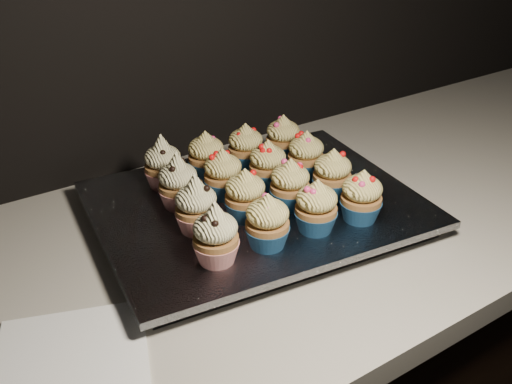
% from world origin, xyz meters
% --- Properties ---
extents(worktop, '(2.44, 0.64, 0.04)m').
position_xyz_m(worktop, '(0.00, 1.70, 0.88)').
color(worktop, beige).
rests_on(worktop, cabinet).
extents(napkin, '(0.22, 0.22, 0.00)m').
position_xyz_m(napkin, '(-0.48, 1.58, 0.90)').
color(napkin, white).
rests_on(napkin, worktop).
extents(baking_tray, '(0.50, 0.40, 0.02)m').
position_xyz_m(baking_tray, '(-0.13, 1.72, 0.91)').
color(baking_tray, black).
rests_on(baking_tray, worktop).
extents(foil_lining, '(0.54, 0.45, 0.01)m').
position_xyz_m(foil_lining, '(-0.13, 1.72, 0.93)').
color(foil_lining, silver).
rests_on(foil_lining, baking_tray).
extents(cupcake_0, '(0.06, 0.06, 0.10)m').
position_xyz_m(cupcake_0, '(-0.26, 1.62, 0.97)').
color(cupcake_0, '#B01818').
rests_on(cupcake_0, foil_lining).
extents(cupcake_1, '(0.06, 0.06, 0.08)m').
position_xyz_m(cupcake_1, '(-0.18, 1.61, 0.97)').
color(cupcake_1, '#1B4E81').
rests_on(cupcake_1, foil_lining).
extents(cupcake_2, '(0.06, 0.06, 0.08)m').
position_xyz_m(cupcake_2, '(-0.10, 1.61, 0.97)').
color(cupcake_2, '#1B4E81').
rests_on(cupcake_2, foil_lining).
extents(cupcake_3, '(0.06, 0.06, 0.08)m').
position_xyz_m(cupcake_3, '(-0.03, 1.59, 0.97)').
color(cupcake_3, '#1B4E81').
rests_on(cupcake_3, foil_lining).
extents(cupcake_4, '(0.06, 0.06, 0.10)m').
position_xyz_m(cupcake_4, '(-0.25, 1.70, 0.97)').
color(cupcake_4, '#B01818').
rests_on(cupcake_4, foil_lining).
extents(cupcake_5, '(0.06, 0.06, 0.08)m').
position_xyz_m(cupcake_5, '(-0.17, 1.69, 0.97)').
color(cupcake_5, '#1B4E81').
rests_on(cupcake_5, foil_lining).
extents(cupcake_6, '(0.06, 0.06, 0.08)m').
position_xyz_m(cupcake_6, '(-0.09, 1.68, 0.97)').
color(cupcake_6, '#1B4E81').
rests_on(cupcake_6, foil_lining).
extents(cupcake_7, '(0.06, 0.06, 0.08)m').
position_xyz_m(cupcake_7, '(-0.02, 1.67, 0.97)').
color(cupcake_7, '#1B4E81').
rests_on(cupcake_7, foil_lining).
extents(cupcake_8, '(0.06, 0.06, 0.10)m').
position_xyz_m(cupcake_8, '(-0.24, 1.78, 0.97)').
color(cupcake_8, '#B01818').
rests_on(cupcake_8, foil_lining).
extents(cupcake_9, '(0.06, 0.06, 0.08)m').
position_xyz_m(cupcake_9, '(-0.16, 1.77, 0.97)').
color(cupcake_9, '#1B4E81').
rests_on(cupcake_9, foil_lining).
extents(cupcake_10, '(0.06, 0.06, 0.08)m').
position_xyz_m(cupcake_10, '(-0.08, 1.76, 0.97)').
color(cupcake_10, '#1B4E81').
rests_on(cupcake_10, foil_lining).
extents(cupcake_11, '(0.06, 0.06, 0.08)m').
position_xyz_m(cupcake_11, '(-0.01, 1.75, 0.97)').
color(cupcake_11, '#1B4E81').
rests_on(cupcake_11, foil_lining).
extents(cupcake_12, '(0.06, 0.06, 0.10)m').
position_xyz_m(cupcake_12, '(-0.23, 1.85, 0.97)').
color(cupcake_12, '#B01818').
rests_on(cupcake_12, foil_lining).
extents(cupcake_13, '(0.06, 0.06, 0.08)m').
position_xyz_m(cupcake_13, '(-0.15, 1.84, 0.97)').
color(cupcake_13, '#1B4E81').
rests_on(cupcake_13, foil_lining).
extents(cupcake_14, '(0.06, 0.06, 0.08)m').
position_xyz_m(cupcake_14, '(-0.08, 1.83, 0.97)').
color(cupcake_14, '#1B4E81').
rests_on(cupcake_14, foil_lining).
extents(cupcake_15, '(0.06, 0.06, 0.08)m').
position_xyz_m(cupcake_15, '(-0.00, 1.83, 0.97)').
color(cupcake_15, '#1B4E81').
rests_on(cupcake_15, foil_lining).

